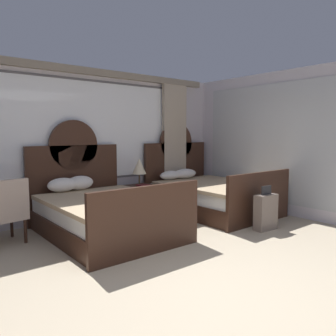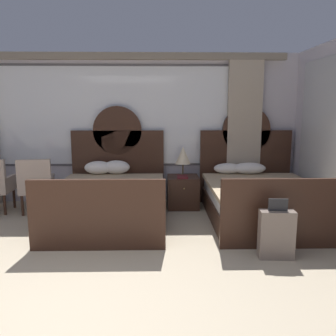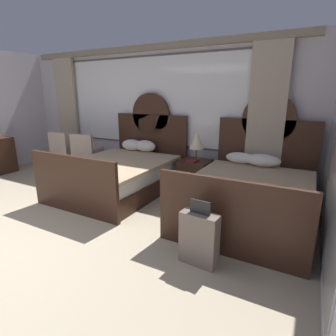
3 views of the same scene
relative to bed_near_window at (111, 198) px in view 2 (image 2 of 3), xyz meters
The scene contains 9 objects.
ground_plane 2.51m from the bed_near_window, 91.71° to the right, with size 24.00×24.00×0.00m, color tan.
wall_back_window 1.57m from the bed_near_window, 93.72° to the left, with size 6.67×0.22×2.70m.
bed_near_window is the anchor object (origin of this frame).
bed_near_mirror 2.33m from the bed_near_window, ahead, with size 1.66×2.24×1.77m.
nightstand_between_beds 1.36m from the bed_near_window, 30.39° to the left, with size 0.54×0.56×0.55m.
table_lamp_on_nightstand 1.50m from the bed_near_window, 32.29° to the left, with size 0.27×0.27×0.52m.
book_on_nightstand 1.31m from the bed_near_window, 26.65° to the left, with size 0.18×0.26×0.03m.
armchair_by_window_left 1.36m from the bed_near_window, 161.94° to the left, with size 0.61×0.61×0.92m.
suitcase_on_floor 2.56m from the bed_near_window, 34.08° to the right, with size 0.41×0.20×0.71m.
Camera 2 is at (0.85, -2.71, 1.73)m, focal length 36.77 mm.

